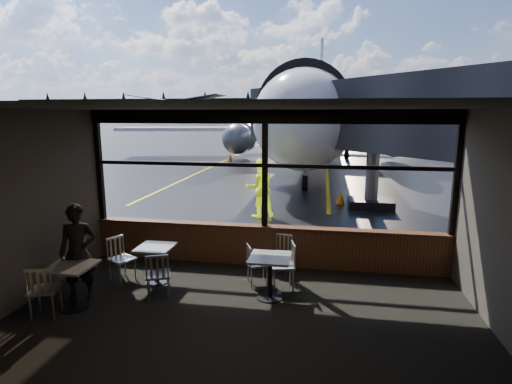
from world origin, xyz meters
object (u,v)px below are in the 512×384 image
(jet_bridge, at_px, (395,140))
(chair_near_n, at_px, (282,255))
(cafe_table_near, at_px, (270,278))
(ground_crew, at_px, (260,188))
(cafe_table_mid, at_px, (156,265))
(chair_mid_s, at_px, (158,275))
(cone_nose, at_px, (341,198))
(chair_near_w, at_px, (258,264))
(cafe_table_left, at_px, (73,287))
(chair_near_e, at_px, (282,266))
(chair_left_s, at_px, (45,290))
(chair_mid_w, at_px, (122,259))
(passenger, at_px, (78,253))
(airliner, at_px, (317,81))
(cone_wing, at_px, (230,158))

(jet_bridge, distance_m, chair_near_n, 7.04)
(cafe_table_near, distance_m, ground_crew, 6.14)
(cafe_table_mid, height_order, chair_near_n, chair_near_n)
(chair_mid_s, xyz_separation_m, cone_nose, (3.66, 8.81, -0.22))
(cone_nose, bearing_deg, cafe_table_mid, -116.20)
(jet_bridge, distance_m, chair_mid_s, 9.44)
(jet_bridge, xyz_separation_m, chair_near_w, (-3.58, -6.57, -2.14))
(cafe_table_left, distance_m, chair_near_w, 3.43)
(jet_bridge, relative_size, ground_crew, 6.00)
(chair_near_e, height_order, chair_left_s, chair_near_e)
(chair_mid_w, xyz_separation_m, passenger, (-0.35, -0.91, 0.45))
(airliner, distance_m, chair_mid_s, 24.91)
(chair_mid_w, relative_size, passenger, 0.51)
(ground_crew, bearing_deg, cafe_table_left, 47.63)
(chair_mid_s, height_order, cone_wing, chair_mid_s)
(passenger, relative_size, cone_wing, 3.40)
(cafe_table_mid, relative_size, chair_left_s, 0.82)
(chair_mid_s, distance_m, ground_crew, 6.44)
(ground_crew, distance_m, cone_nose, 3.77)
(chair_left_s, bearing_deg, passenger, 55.82)
(chair_near_n, bearing_deg, cone_nose, -90.02)
(cafe_table_left, relative_size, cone_nose, 1.68)
(chair_left_s, bearing_deg, jet_bridge, 34.45)
(jet_bridge, bearing_deg, chair_near_n, -118.20)
(airliner, height_order, chair_near_e, airliner)
(cafe_table_near, xyz_separation_m, chair_near_w, (-0.33, 0.60, 0.01))
(cafe_table_near, relative_size, chair_near_w, 0.98)
(cone_nose, xyz_separation_m, cone_wing, (-7.47, 13.08, 0.03))
(cafe_table_mid, xyz_separation_m, passenger, (-1.07, -0.94, 0.52))
(jet_bridge, bearing_deg, cone_wing, 122.39)
(cone_wing, bearing_deg, chair_near_n, -73.65)
(airliner, relative_size, chair_mid_w, 41.12)
(cafe_table_mid, xyz_separation_m, chair_mid_w, (-0.73, -0.04, 0.08))
(chair_near_e, bearing_deg, passenger, 92.23)
(chair_near_w, distance_m, chair_left_s, 3.85)
(airliner, height_order, cone_wing, airliner)
(chair_near_e, height_order, cone_wing, chair_near_e)
(cafe_table_near, bearing_deg, airliner, 89.46)
(cafe_table_left, bearing_deg, cafe_table_near, 16.17)
(cafe_table_left, bearing_deg, chair_mid_s, 25.36)
(cone_nose, bearing_deg, airliner, 95.13)
(airliner, bearing_deg, jet_bridge, -79.21)
(passenger, bearing_deg, jet_bridge, 30.65)
(chair_mid_s, bearing_deg, cone_wing, 78.05)
(jet_bridge, relative_size, passenger, 6.45)
(cone_nose, bearing_deg, chair_near_w, -103.88)
(cafe_table_left, xyz_separation_m, chair_near_n, (3.46, 2.24, 0.01))
(cafe_table_mid, relative_size, passenger, 0.42)
(chair_near_n, xyz_separation_m, chair_left_s, (-3.77, -2.56, 0.05))
(cafe_table_mid, xyz_separation_m, cafe_table_left, (-0.99, -1.30, 0.02))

